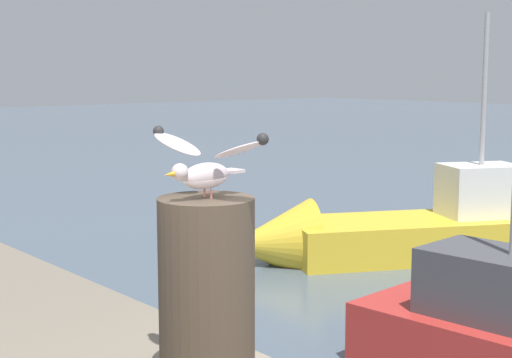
{
  "coord_description": "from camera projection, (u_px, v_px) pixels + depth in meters",
  "views": [
    {
      "loc": [
        1.21,
        -2.13,
        2.9
      ],
      "look_at": [
        -1.1,
        -0.16,
        2.47
      ],
      "focal_mm": 53.89,
      "sensor_mm": 36.0,
      "label": 1
    }
  ],
  "objects": [
    {
      "name": "mooring_post",
      "position": [
        207.0,
        294.0,
        2.97
      ],
      "size": [
        0.37,
        0.37,
        0.76
      ],
      "primitive_type": "cylinder",
      "color": "#382D23",
      "rests_on": "harbor_quay"
    },
    {
      "name": "seagull",
      "position": [
        205.0,
        165.0,
        2.9
      ],
      "size": [
        0.59,
        0.39,
        0.26
      ],
      "color": "#C66660",
      "rests_on": "mooring_post"
    },
    {
      "name": "boat_yellow",
      "position": [
        397.0,
        232.0,
        12.03
      ],
      "size": [
        3.94,
        5.9,
        4.13
      ],
      "color": "yellow",
      "rests_on": "ground_plane"
    }
  ]
}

